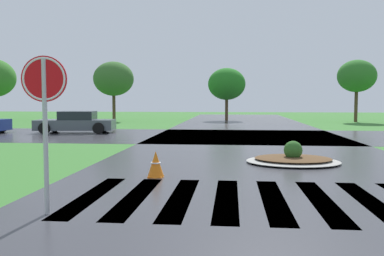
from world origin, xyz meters
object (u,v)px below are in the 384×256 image
at_px(median_island, 293,159).
at_px(car_silver_hatch, 76,123).
at_px(traffic_cone, 156,164).
at_px(stop_sign, 44,97).

xyz_separation_m(median_island, car_silver_hatch, (-10.86, 10.50, 0.45)).
bearing_deg(median_island, traffic_cone, -144.88).
bearing_deg(car_silver_hatch, stop_sign, 102.83).
bearing_deg(median_island, car_silver_hatch, 135.96).
bearing_deg(car_silver_hatch, traffic_cone, 111.71).
xyz_separation_m(car_silver_hatch, traffic_cone, (7.13, -13.13, -0.27)).
height_order(median_island, traffic_cone, median_island).
relative_size(median_island, car_silver_hatch, 0.61).
relative_size(median_island, traffic_cone, 4.32).
height_order(median_island, car_silver_hatch, car_silver_hatch).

